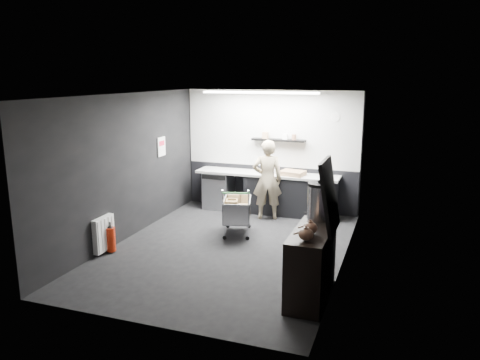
% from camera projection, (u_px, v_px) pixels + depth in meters
% --- Properties ---
extents(floor, '(5.50, 5.50, 0.00)m').
position_uv_depth(floor, '(228.00, 249.00, 8.30)').
color(floor, black).
rests_on(floor, ground).
extents(ceiling, '(5.50, 5.50, 0.00)m').
position_uv_depth(ceiling, '(227.00, 95.00, 7.71)').
color(ceiling, silver).
rests_on(ceiling, wall_back).
extents(wall_back, '(5.50, 0.00, 5.50)m').
position_uv_depth(wall_back, '(271.00, 151.00, 10.54)').
color(wall_back, black).
rests_on(wall_back, floor).
extents(wall_front, '(5.50, 0.00, 5.50)m').
position_uv_depth(wall_front, '(143.00, 221.00, 5.48)').
color(wall_front, black).
rests_on(wall_front, floor).
extents(wall_left, '(0.00, 5.50, 5.50)m').
position_uv_depth(wall_left, '(127.00, 167.00, 8.66)').
color(wall_left, black).
rests_on(wall_left, floor).
extents(wall_right, '(0.00, 5.50, 5.50)m').
position_uv_depth(wall_right, '(346.00, 183.00, 7.36)').
color(wall_right, black).
rests_on(wall_right, floor).
extents(kitchen_wall_panel, '(3.95, 0.02, 1.70)m').
position_uv_depth(kitchen_wall_panel, '(271.00, 129.00, 10.41)').
color(kitchen_wall_panel, silver).
rests_on(kitchen_wall_panel, wall_back).
extents(dado_panel, '(3.95, 0.02, 1.00)m').
position_uv_depth(dado_panel, '(270.00, 187.00, 10.71)').
color(dado_panel, black).
rests_on(dado_panel, wall_back).
extents(floating_shelf, '(1.20, 0.22, 0.04)m').
position_uv_depth(floating_shelf, '(278.00, 140.00, 10.29)').
color(floating_shelf, black).
rests_on(floating_shelf, wall_back).
extents(wall_clock, '(0.20, 0.03, 0.20)m').
position_uv_depth(wall_clock, '(335.00, 117.00, 9.88)').
color(wall_clock, white).
rests_on(wall_clock, wall_back).
extents(poster, '(0.02, 0.30, 0.40)m').
position_uv_depth(poster, '(161.00, 147.00, 9.80)').
color(poster, white).
rests_on(poster, wall_left).
extents(poster_red_band, '(0.02, 0.22, 0.10)m').
position_uv_depth(poster_red_band, '(162.00, 143.00, 9.79)').
color(poster_red_band, red).
rests_on(poster_red_band, poster).
extents(radiator, '(0.10, 0.50, 0.60)m').
position_uv_depth(radiator, '(104.00, 234.00, 8.03)').
color(radiator, white).
rests_on(radiator, wall_left).
extents(ceiling_strip, '(2.40, 0.20, 0.04)m').
position_uv_depth(ceiling_strip, '(260.00, 93.00, 9.42)').
color(ceiling_strip, white).
rests_on(ceiling_strip, ceiling).
extents(prep_counter, '(3.20, 0.61, 0.90)m').
position_uv_depth(prep_counter, '(272.00, 193.00, 10.39)').
color(prep_counter, black).
rests_on(prep_counter, floor).
extents(person, '(0.72, 0.59, 1.71)m').
position_uv_depth(person, '(267.00, 180.00, 9.88)').
color(person, beige).
rests_on(person, floor).
extents(shopping_cart, '(0.72, 0.99, 0.94)m').
position_uv_depth(shopping_cart, '(237.00, 211.00, 9.01)').
color(shopping_cart, silver).
rests_on(shopping_cart, floor).
extents(sideboard, '(0.56, 1.30, 1.94)m').
position_uv_depth(sideboard, '(313.00, 255.00, 6.40)').
color(sideboard, black).
rests_on(sideboard, floor).
extents(fire_extinguisher, '(0.16, 0.16, 0.52)m').
position_uv_depth(fire_extinguisher, '(111.00, 238.00, 8.09)').
color(fire_extinguisher, '#AF230B').
rests_on(fire_extinguisher, floor).
extents(cardboard_box, '(0.56, 0.47, 0.10)m').
position_uv_depth(cardboard_box, '(293.00, 173.00, 10.08)').
color(cardboard_box, tan).
rests_on(cardboard_box, prep_counter).
extents(pink_tub, '(0.21, 0.21, 0.21)m').
position_uv_depth(pink_tub, '(275.00, 169.00, 10.25)').
color(pink_tub, silver).
rests_on(pink_tub, prep_counter).
extents(white_container, '(0.17, 0.13, 0.15)m').
position_uv_depth(white_container, '(273.00, 171.00, 10.22)').
color(white_container, white).
rests_on(white_container, prep_counter).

